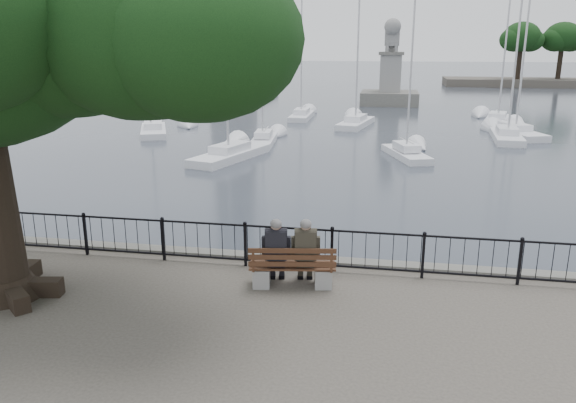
% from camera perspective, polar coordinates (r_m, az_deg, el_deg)
% --- Properties ---
extents(harbor, '(260.00, 260.00, 1.20)m').
position_cam_1_polar(harbor, '(13.63, 0.38, -7.97)').
color(harbor, '#585650').
rests_on(harbor, ground).
extents(railing, '(22.06, 0.06, 1.00)m').
position_cam_1_polar(railing, '(12.77, 0.00, -4.50)').
color(railing, black).
rests_on(railing, ground).
extents(bench, '(1.88, 0.83, 0.96)m').
position_cam_1_polar(bench, '(11.93, 0.44, -7.17)').
color(bench, gray).
rests_on(bench, ground).
extents(person_left, '(0.50, 0.80, 1.52)m').
position_cam_1_polar(person_left, '(11.90, -1.18, -5.34)').
color(person_left, black).
rests_on(person_left, ground).
extents(person_right, '(0.50, 0.80, 1.52)m').
position_cam_1_polar(person_right, '(11.89, 1.78, -5.36)').
color(person_right, '#28251E').
rests_on(person_right, ground).
extents(tree, '(10.09, 7.05, 8.24)m').
position_cam_1_polar(tree, '(11.67, -26.40, 16.36)').
color(tree, black).
rests_on(tree, ground).
extents(lion_monument, '(5.75, 5.75, 8.54)m').
position_cam_1_polar(lion_monument, '(59.36, 10.32, 11.73)').
color(lion_monument, '#585650').
rests_on(lion_monument, ground).
extents(sailboat_a, '(3.25, 6.18, 11.82)m').
position_cam_1_polar(sailboat_a, '(30.35, -5.88, 4.90)').
color(sailboat_a, white).
rests_on(sailboat_a, ground).
extents(sailboat_b, '(1.79, 4.82, 9.34)m').
position_cam_1_polar(sailboat_b, '(35.15, -2.49, 6.39)').
color(sailboat_b, white).
rests_on(sailboat_b, ground).
extents(sailboat_c, '(2.75, 4.88, 9.57)m').
position_cam_1_polar(sailboat_c, '(31.36, 11.91, 4.95)').
color(sailboat_c, white).
rests_on(sailboat_c, ground).
extents(sailboat_d, '(2.11, 6.05, 10.25)m').
position_cam_1_polar(sailboat_d, '(39.07, 21.33, 6.27)').
color(sailboat_d, white).
rests_on(sailboat_d, ground).
extents(sailboat_e, '(3.77, 5.99, 12.26)m').
position_cam_1_polar(sailboat_e, '(40.00, -13.52, 7.18)').
color(sailboat_e, white).
rests_on(sailboat_e, ground).
extents(sailboat_f, '(2.68, 6.13, 11.83)m').
position_cam_1_polar(sailboat_f, '(42.99, 6.90, 8.04)').
color(sailboat_f, white).
rests_on(sailboat_f, ground).
extents(sailboat_g, '(3.00, 6.10, 10.32)m').
position_cam_1_polar(sailboat_g, '(47.30, 20.49, 7.82)').
color(sailboat_g, white).
rests_on(sailboat_g, ground).
extents(sailboat_h, '(1.55, 5.41, 11.41)m').
position_cam_1_polar(sailboat_h, '(47.10, 1.39, 8.81)').
color(sailboat_h, white).
rests_on(sailboat_h, ground).
extents(sailboat_i, '(3.46, 6.30, 12.86)m').
position_cam_1_polar(sailboat_i, '(41.10, 22.02, 6.70)').
color(sailboat_i, white).
rests_on(sailboat_i, ground).
extents(far_shore, '(30.00, 8.60, 9.18)m').
position_cam_1_polar(far_shore, '(91.81, 25.73, 12.96)').
color(far_shore, '#423E38').
rests_on(far_shore, ground).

